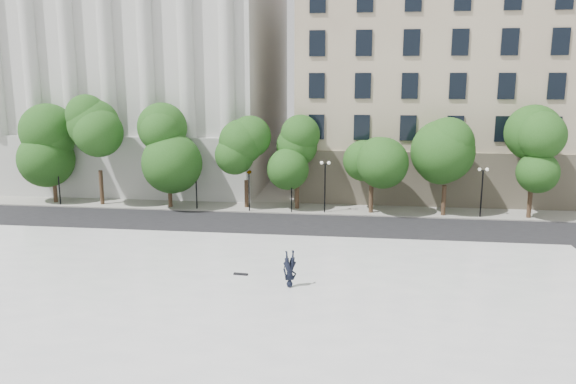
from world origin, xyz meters
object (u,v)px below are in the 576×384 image
traffic_light_east (292,170)px  skateboard (241,274)px  traffic_light_west (249,171)px  person_lying (290,282)px

traffic_light_east → skateboard: 17.07m
skateboard → traffic_light_east: bearing=92.3°
traffic_light_west → traffic_light_east: 3.67m
traffic_light_east → person_lying: 18.60m
traffic_light_east → skateboard: size_ratio=5.21×
traffic_light_east → skateboard: (-0.87, -16.73, -3.25)m
person_lying → skateboard: (-2.99, 1.49, -0.23)m
traffic_light_east → traffic_light_west: bearing=180.0°
traffic_light_east → person_lying: traffic_light_east is taller
traffic_light_west → person_lying: bearing=-72.4°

